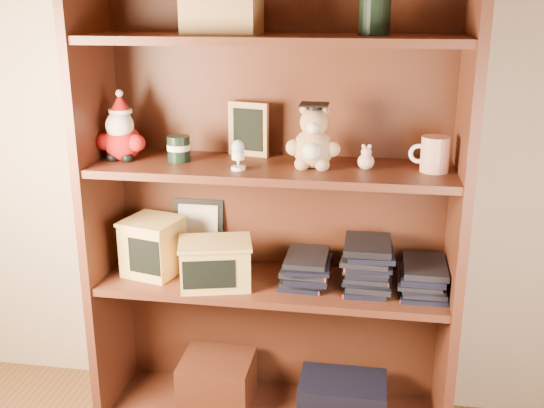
{
  "coord_description": "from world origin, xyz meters",
  "views": [
    {
      "loc": [
        0.43,
        -0.63,
        1.44
      ],
      "look_at": [
        0.11,
        1.3,
        0.82
      ],
      "focal_mm": 42.0,
      "sensor_mm": 36.0,
      "label": 1
    }
  ],
  "objects_px": {
    "teacher_mug": "(434,154)",
    "treats_box": "(153,246)",
    "bookcase": "(274,211)",
    "grad_teddy_bear": "(313,143)"
  },
  "relations": [
    {
      "from": "bookcase",
      "to": "grad_teddy_bear",
      "type": "bearing_deg",
      "value": -23.04
    },
    {
      "from": "bookcase",
      "to": "grad_teddy_bear",
      "type": "xyz_separation_m",
      "value": [
        0.13,
        -0.06,
        0.25
      ]
    },
    {
      "from": "bookcase",
      "to": "treats_box",
      "type": "distance_m",
      "value": 0.43
    },
    {
      "from": "grad_teddy_bear",
      "to": "treats_box",
      "type": "xyz_separation_m",
      "value": [
        -0.54,
        0.01,
        -0.38
      ]
    },
    {
      "from": "grad_teddy_bear",
      "to": "treats_box",
      "type": "height_order",
      "value": "grad_teddy_bear"
    },
    {
      "from": "bookcase",
      "to": "grad_teddy_bear",
      "type": "relative_size",
      "value": 7.81
    },
    {
      "from": "treats_box",
      "to": "bookcase",
      "type": "bearing_deg",
      "value": 7.16
    },
    {
      "from": "grad_teddy_bear",
      "to": "treats_box",
      "type": "relative_size",
      "value": 0.95
    },
    {
      "from": "teacher_mug",
      "to": "treats_box",
      "type": "distance_m",
      "value": 0.98
    },
    {
      "from": "bookcase",
      "to": "teacher_mug",
      "type": "distance_m",
      "value": 0.55
    }
  ]
}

